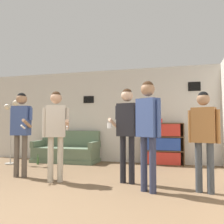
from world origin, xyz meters
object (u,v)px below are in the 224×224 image
person_player_foreground_left (21,124)px  person_watcher_holding_cup (127,124)px  drinking_cup (161,121)px  person_player_foreground_center (56,126)px  floor_lamp (11,119)px  person_spectator_far_right (204,131)px  person_spectator_near_bookshelf (148,122)px  couch (66,152)px  bottle_on_floor (38,160)px  bookshelf (163,144)px

person_player_foreground_left → person_watcher_holding_cup: (2.24, 0.06, 0.01)m
person_player_foreground_left → person_watcher_holding_cup: size_ratio=0.99×
person_watcher_holding_cup → drinking_cup: size_ratio=14.95×
person_player_foreground_center → person_watcher_holding_cup: bearing=11.3°
floor_lamp → person_player_foreground_center: 2.75m
floor_lamp → person_spectator_far_right: bearing=-18.5°
person_player_foreground_left → person_player_foreground_center: size_ratio=1.02×
floor_lamp → person_spectator_near_bookshelf: person_spectator_near_bookshelf is taller
couch → person_player_foreground_left: size_ratio=1.09×
person_spectator_near_bookshelf → bottle_on_floor: person_spectator_near_bookshelf is taller
person_player_foreground_center → bottle_on_floor: (-1.48, 1.75, -0.95)m
bottle_on_floor → drinking_cup: (3.25, 0.84, 1.08)m
couch → person_watcher_holding_cup: bearing=-43.2°
person_watcher_holding_cup → bottle_on_floor: 3.32m
floor_lamp → drinking_cup: (4.01, 1.00, -0.06)m
floor_lamp → bottle_on_floor: (0.76, 0.15, -1.13)m
person_player_foreground_center → bottle_on_floor: bearing=130.2°
person_watcher_holding_cup → bottle_on_floor: person_watcher_holding_cup is taller
person_watcher_holding_cup → drinking_cup: bearing=79.3°
floor_lamp → person_spectator_far_right: 5.16m
couch → person_spectator_far_right: bearing=-34.2°
person_watcher_holding_cup → bottle_on_floor: size_ratio=6.39×
bottle_on_floor → person_spectator_near_bookshelf: bearing=-31.3°
bookshelf → floor_lamp: size_ratio=0.64×
floor_lamp → person_player_foreground_left: bearing=-46.5°
bookshelf → floor_lamp: floor_lamp is taller
bookshelf → person_spectator_near_bookshelf: bearing=-90.5°
person_player_foreground_left → person_spectator_far_right: (3.56, -0.24, -0.10)m
floor_lamp → drinking_cup: bearing=14.0°
person_spectator_far_right → floor_lamp: bearing=161.5°
person_player_foreground_center → person_spectator_near_bookshelf: (1.79, -0.24, 0.05)m
drinking_cup → floor_lamp: bearing=-166.0°
bookshelf → person_spectator_far_right: bearing=-72.2°
couch → person_spectator_far_right: (3.59, -2.44, 0.69)m
bookshelf → floor_lamp: 4.22m
person_watcher_holding_cup → person_spectator_near_bookshelf: person_spectator_near_bookshelf is taller
couch → person_spectator_near_bookshelf: bearing=-44.0°
couch → person_watcher_holding_cup: (2.27, -2.13, 0.80)m
couch → bookshelf: size_ratio=1.68×
person_spectator_far_right → person_watcher_holding_cup: bearing=167.0°
person_player_foreground_left → bookshelf: bearing=41.3°
person_watcher_holding_cup → person_spectator_far_right: person_watcher_holding_cup is taller
person_spectator_far_right → drinking_cup: bearing=108.5°
floor_lamp → person_player_foreground_center: bearing=-35.5°
couch → person_player_foreground_left: 2.34m
person_player_foreground_center → person_watcher_holding_cup: 1.36m
couch → bottle_on_floor: 0.86m
floor_lamp → bottle_on_floor: bearing=11.4°
floor_lamp → person_spectator_far_right: size_ratio=1.09×
person_spectator_far_right → bottle_on_floor: person_spectator_far_right is taller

